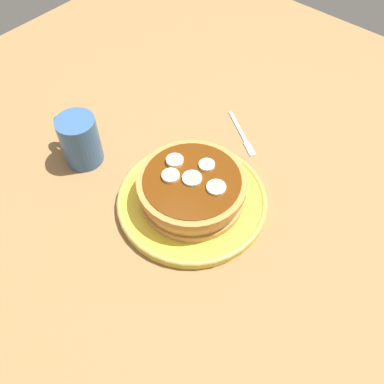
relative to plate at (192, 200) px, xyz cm
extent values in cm
cube|color=olive|center=(0.00, 0.00, -2.46)|extent=(140.00, 140.00, 3.00)
cylinder|color=yellow|center=(0.00, 0.00, -0.22)|extent=(25.84, 25.84, 1.49)
torus|color=#A49342|center=(0.00, 0.00, 0.30)|extent=(26.11, 26.11, 1.04)
cylinder|color=#B98248|center=(-0.30, 0.14, 1.16)|extent=(17.86, 17.86, 1.27)
cylinder|color=gold|center=(-0.04, 0.25, 2.44)|extent=(17.04, 17.04, 1.27)
cylinder|color=tan|center=(0.01, 0.05, 3.71)|extent=(17.69, 17.69, 1.27)
cylinder|color=#BE7B3B|center=(-0.35, -0.39, 4.98)|extent=(18.32, 18.32, 1.27)
cylinder|color=#592B0A|center=(0.00, 0.00, 5.70)|extent=(16.27, 16.27, 0.16)
cylinder|color=beige|center=(-0.33, -0.19, 5.92)|extent=(3.26, 3.26, 0.60)
cylinder|color=tan|center=(-0.33, -0.19, 6.26)|extent=(0.91, 0.91, 0.08)
cylinder|color=#EDEAC5|center=(-0.49, -3.76, 5.96)|extent=(2.71, 2.71, 0.68)
cylinder|color=tan|center=(-0.49, -3.76, 6.33)|extent=(0.76, 0.76, 0.08)
cylinder|color=#F9ECB8|center=(2.94, 1.93, 6.01)|extent=(2.96, 2.96, 0.77)
cylinder|color=tan|center=(2.94, 1.93, 6.43)|extent=(0.83, 0.83, 0.08)
cylinder|color=#FCE5B5|center=(4.62, -0.92, 6.05)|extent=(2.94, 2.94, 0.86)
cylinder|color=tan|center=(4.62, -0.92, 6.52)|extent=(0.82, 0.82, 0.08)
cylinder|color=#FDE6C2|center=(-4.17, -1.10, 5.94)|extent=(3.16, 3.16, 0.63)
cylinder|color=tan|center=(-4.17, -1.10, 6.29)|extent=(0.89, 0.89, 0.08)
cylinder|color=#33598C|center=(22.28, 5.29, 3.88)|extent=(7.07, 7.07, 9.69)
cylinder|color=black|center=(22.28, 5.29, 7.76)|extent=(6.01, 6.01, 0.58)
torus|color=#33598C|center=(25.99, 5.29, 3.88)|extent=(6.70, 1.27, 6.70)
cube|color=silver|center=(5.48, -20.57, -0.71)|extent=(8.40, 5.68, 0.50)
cube|color=silver|center=(-0.01, -17.09, -0.71)|extent=(3.63, 2.94, 0.50)
camera|label=1|loc=(-28.55, 33.03, 59.37)|focal=39.74mm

